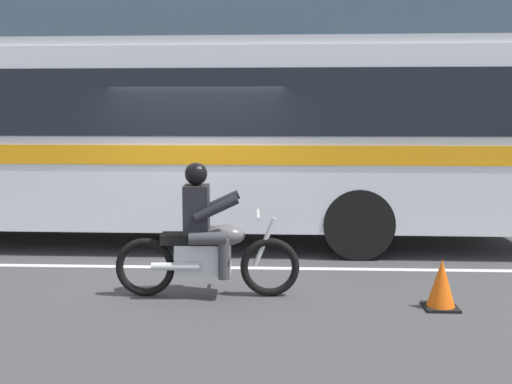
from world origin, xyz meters
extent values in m
plane|color=#3D3D3F|center=(0.00, 0.00, 0.00)|extent=(60.00, 60.00, 0.00)
cube|color=#B7B2A8|center=(0.00, 5.10, 0.07)|extent=(28.00, 3.80, 0.15)
cube|color=silver|center=(0.00, -0.60, 0.00)|extent=(26.60, 0.14, 0.01)
cube|color=#384C60|center=(0.00, 6.96, 4.68)|extent=(25.76, 0.10, 1.40)
cube|color=silver|center=(-1.26, 1.20, 1.73)|extent=(13.17, 2.70, 2.70)
cube|color=black|center=(-1.26, 1.20, 2.28)|extent=(12.12, 2.73, 0.96)
cube|color=orange|center=(-1.26, 1.20, 1.53)|extent=(12.91, 2.73, 0.28)
cube|color=#BABCC3|center=(-1.26, 1.20, 3.14)|extent=(12.91, 2.57, 0.16)
cylinder|color=black|center=(2.35, 0.02, 0.52)|extent=(1.04, 0.30, 1.04)
torus|color=black|center=(1.10, -1.87, 0.34)|extent=(0.69, 0.12, 0.69)
torus|color=black|center=(-0.35, -1.94, 0.34)|extent=(0.69, 0.12, 0.69)
cube|color=silver|center=(0.32, -1.91, 0.44)|extent=(0.65, 0.31, 0.36)
ellipsoid|color=#59565B|center=(0.57, -1.89, 0.72)|extent=(0.49, 0.30, 0.24)
cube|color=black|center=(0.12, -1.91, 0.69)|extent=(0.57, 0.28, 0.12)
cylinder|color=silver|center=(1.04, -1.87, 0.65)|extent=(0.28, 0.07, 0.58)
cylinder|color=silver|center=(0.96, -1.88, 0.96)|extent=(0.07, 0.64, 0.04)
cylinder|color=silver|center=(0.03, -2.08, 0.39)|extent=(0.55, 0.11, 0.09)
cube|color=black|center=(0.25, -1.91, 1.02)|extent=(0.30, 0.37, 0.56)
sphere|color=black|center=(0.25, -1.91, 1.44)|extent=(0.26, 0.26, 0.26)
cylinder|color=#38383D|center=(0.39, -1.72, 0.72)|extent=(0.43, 0.17, 0.15)
cylinder|color=#38383D|center=(0.57, -1.71, 0.48)|extent=(0.13, 0.13, 0.46)
cylinder|color=#38383D|center=(0.40, -2.08, 0.72)|extent=(0.43, 0.17, 0.15)
cylinder|color=#38383D|center=(0.58, -2.07, 0.48)|extent=(0.13, 0.13, 0.46)
cylinder|color=black|center=(0.49, -1.70, 1.06)|extent=(0.52, 0.13, 0.32)
cylinder|color=black|center=(0.50, -2.10, 1.06)|extent=(0.52, 0.13, 0.32)
cone|color=#EA590F|center=(2.98, -2.24, 0.28)|extent=(0.32, 0.32, 0.55)
cube|color=black|center=(2.98, -2.24, 0.01)|extent=(0.36, 0.36, 0.03)
camera|label=1|loc=(1.24, -8.71, 2.11)|focal=42.31mm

